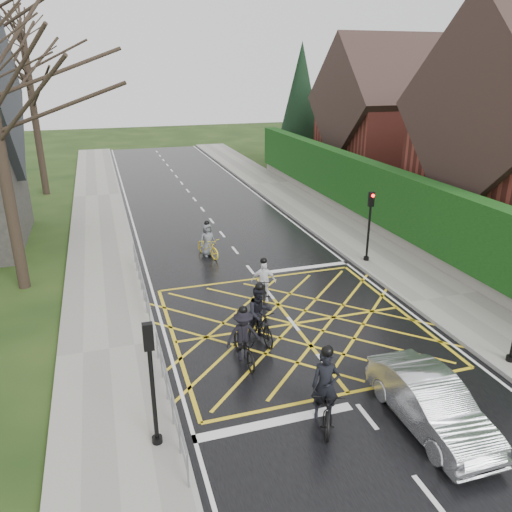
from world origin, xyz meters
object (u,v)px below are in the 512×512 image
cyclist_rear (326,397)px  cyclist_mid (244,341)px  cyclist_front (264,286)px  cyclist_lead (208,244)px  cyclist_back (260,318)px  car (431,403)px

cyclist_rear → cyclist_mid: (-1.17, 3.13, -0.02)m
cyclist_mid → cyclist_front: (1.81, 3.57, -0.02)m
cyclist_rear → cyclist_lead: cyclist_rear is taller
cyclist_rear → cyclist_back: bearing=115.9°
cyclist_mid → cyclist_lead: cyclist_mid is taller
cyclist_rear → car: size_ratio=0.57×
cyclist_back → car: (2.63, -5.13, -0.09)m
cyclist_lead → car: cyclist_lead is taller
cyclist_lead → car: (2.61, -12.88, 0.06)m
car → cyclist_front: bearing=102.6°
cyclist_rear → cyclist_mid: size_ratio=1.20×
cyclist_back → cyclist_mid: bearing=-134.2°
cyclist_rear → car: bearing=-1.7°
cyclist_mid → cyclist_lead: size_ratio=1.01×
cyclist_rear → cyclist_mid: bearing=131.8°
cyclist_mid → cyclist_lead: (0.85, 8.78, -0.07)m
cyclist_front → cyclist_lead: 5.30m
cyclist_mid → cyclist_back: bearing=48.2°
cyclist_front → cyclist_lead: size_ratio=0.97×
cyclist_rear → cyclist_front: size_ratio=1.26×
cyclist_back → cyclist_rear: bearing=-90.7°
cyclist_lead → cyclist_front: bearing=-98.5°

